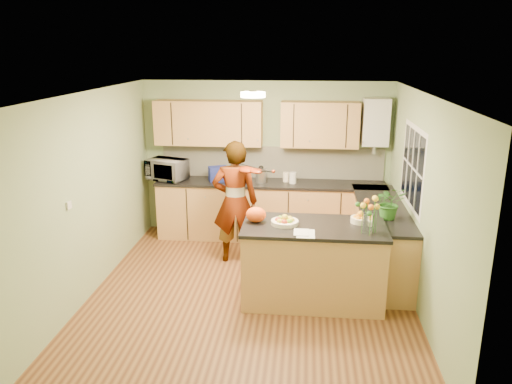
# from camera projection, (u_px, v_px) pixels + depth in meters

# --- Properties ---
(floor) EXTENTS (4.50, 4.50, 0.00)m
(floor) POSITION_uv_depth(u_px,v_px,m) (251.00, 293.00, 6.34)
(floor) COLOR #552E18
(floor) RESTS_ON ground
(ceiling) EXTENTS (4.00, 4.50, 0.02)m
(ceiling) POSITION_uv_depth(u_px,v_px,m) (250.00, 94.00, 5.64)
(ceiling) COLOR silver
(ceiling) RESTS_ON wall_back
(wall_back) EXTENTS (4.00, 0.02, 2.50)m
(wall_back) POSITION_uv_depth(u_px,v_px,m) (266.00, 159.00, 8.14)
(wall_back) COLOR gray
(wall_back) RESTS_ON floor
(wall_front) EXTENTS (4.00, 0.02, 2.50)m
(wall_front) POSITION_uv_depth(u_px,v_px,m) (218.00, 284.00, 3.84)
(wall_front) COLOR gray
(wall_front) RESTS_ON floor
(wall_left) EXTENTS (0.02, 4.50, 2.50)m
(wall_left) POSITION_uv_depth(u_px,v_px,m) (90.00, 194.00, 6.18)
(wall_left) COLOR gray
(wall_left) RESTS_ON floor
(wall_right) EXTENTS (0.02, 4.50, 2.50)m
(wall_right) POSITION_uv_depth(u_px,v_px,m) (421.00, 204.00, 5.80)
(wall_right) COLOR gray
(wall_right) RESTS_ON floor
(back_counter) EXTENTS (3.64, 0.62, 0.94)m
(back_counter) POSITION_uv_depth(u_px,v_px,m) (270.00, 210.00, 8.06)
(back_counter) COLOR tan
(back_counter) RESTS_ON floor
(right_counter) EXTENTS (0.62, 2.24, 0.94)m
(right_counter) POSITION_uv_depth(u_px,v_px,m) (380.00, 239.00, 6.85)
(right_counter) COLOR tan
(right_counter) RESTS_ON floor
(splashback) EXTENTS (3.60, 0.02, 0.52)m
(splashback) POSITION_uv_depth(u_px,v_px,m) (272.00, 162.00, 8.13)
(splashback) COLOR beige
(splashback) RESTS_ON back_counter
(upper_cabinets) EXTENTS (3.20, 0.34, 0.70)m
(upper_cabinets) POSITION_uv_depth(u_px,v_px,m) (254.00, 124.00, 7.82)
(upper_cabinets) COLOR tan
(upper_cabinets) RESTS_ON wall_back
(boiler) EXTENTS (0.40, 0.30, 0.86)m
(boiler) POSITION_uv_depth(u_px,v_px,m) (376.00, 122.00, 7.64)
(boiler) COLOR silver
(boiler) RESTS_ON wall_back
(window_right) EXTENTS (0.01, 1.30, 1.05)m
(window_right) POSITION_uv_depth(u_px,v_px,m) (413.00, 167.00, 6.29)
(window_right) COLOR silver
(window_right) RESTS_ON wall_right
(light_switch) EXTENTS (0.02, 0.09, 0.09)m
(light_switch) POSITION_uv_depth(u_px,v_px,m) (69.00, 205.00, 5.59)
(light_switch) COLOR silver
(light_switch) RESTS_ON wall_left
(ceiling_lamp) EXTENTS (0.30, 0.30, 0.07)m
(ceiling_lamp) POSITION_uv_depth(u_px,v_px,m) (253.00, 95.00, 5.94)
(ceiling_lamp) COLOR #FFEABF
(ceiling_lamp) RESTS_ON ceiling
(peninsula_island) EXTENTS (1.70, 0.87, 0.98)m
(peninsula_island) POSITION_uv_depth(u_px,v_px,m) (313.00, 263.00, 6.04)
(peninsula_island) COLOR tan
(peninsula_island) RESTS_ON floor
(fruit_dish) EXTENTS (0.32, 0.32, 0.11)m
(fruit_dish) POSITION_uv_depth(u_px,v_px,m) (285.00, 221.00, 5.93)
(fruit_dish) COLOR #FAEAC8
(fruit_dish) RESTS_ON peninsula_island
(orange_bowl) EXTENTS (0.23, 0.23, 0.14)m
(orange_bowl) POSITION_uv_depth(u_px,v_px,m) (360.00, 218.00, 5.98)
(orange_bowl) COLOR #FAEAC8
(orange_bowl) RESTS_ON peninsula_island
(flower_vase) EXTENTS (0.27, 0.27, 0.49)m
(flower_vase) POSITION_uv_depth(u_px,v_px,m) (369.00, 205.00, 5.58)
(flower_vase) COLOR silver
(flower_vase) RESTS_ON peninsula_island
(orange_bag) EXTENTS (0.30, 0.28, 0.18)m
(orange_bag) POSITION_uv_depth(u_px,v_px,m) (256.00, 215.00, 6.00)
(orange_bag) COLOR #E34912
(orange_bag) RESTS_ON peninsula_island
(papers) EXTENTS (0.21, 0.28, 0.01)m
(papers) POSITION_uv_depth(u_px,v_px,m) (306.00, 234.00, 5.63)
(papers) COLOR white
(papers) RESTS_ON peninsula_island
(violinist) EXTENTS (0.69, 0.50, 1.77)m
(violinist) POSITION_uv_depth(u_px,v_px,m) (235.00, 202.00, 7.08)
(violinist) COLOR tan
(violinist) RESTS_ON floor
(violin) EXTENTS (0.66, 0.58, 0.17)m
(violin) POSITION_uv_depth(u_px,v_px,m) (247.00, 170.00, 6.71)
(violin) COLOR #591305
(violin) RESTS_ON violinist
(microwave) EXTENTS (0.71, 0.59, 0.33)m
(microwave) POSITION_uv_depth(u_px,v_px,m) (167.00, 169.00, 8.03)
(microwave) COLOR silver
(microwave) RESTS_ON back_counter
(blue_box) EXTENTS (0.35, 0.30, 0.23)m
(blue_box) POSITION_uv_depth(u_px,v_px,m) (218.00, 174.00, 7.96)
(blue_box) COLOR navy
(blue_box) RESTS_ON back_counter
(kettle) EXTENTS (0.17, 0.17, 0.32)m
(kettle) POSITION_uv_depth(u_px,v_px,m) (261.00, 174.00, 7.87)
(kettle) COLOR #B5B5BA
(kettle) RESTS_ON back_counter
(jar_cream) EXTENTS (0.12, 0.12, 0.15)m
(jar_cream) POSITION_uv_depth(u_px,v_px,m) (286.00, 177.00, 7.93)
(jar_cream) COLOR #FAEAC8
(jar_cream) RESTS_ON back_counter
(jar_white) EXTENTS (0.15, 0.15, 0.17)m
(jar_white) POSITION_uv_depth(u_px,v_px,m) (293.00, 178.00, 7.84)
(jar_white) COLOR silver
(jar_white) RESTS_ON back_counter
(potted_plant) EXTENTS (0.44, 0.40, 0.42)m
(potted_plant) POSITION_uv_depth(u_px,v_px,m) (390.00, 202.00, 6.19)
(potted_plant) COLOR #2E6B23
(potted_plant) RESTS_ON right_counter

